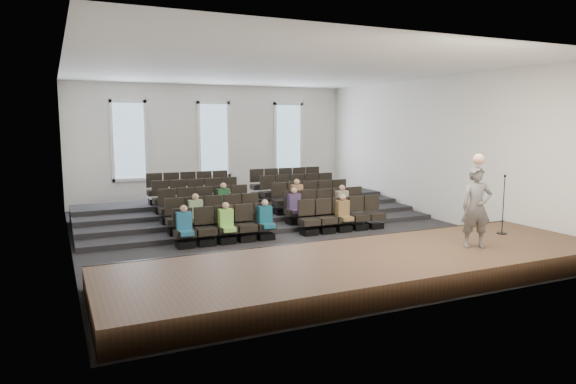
# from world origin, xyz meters

# --- Properties ---
(ground) EXTENTS (14.00, 14.00, 0.00)m
(ground) POSITION_xyz_m (0.00, 0.00, 0.00)
(ground) COLOR black
(ground) RESTS_ON ground
(ceiling) EXTENTS (12.00, 14.00, 0.02)m
(ceiling) POSITION_xyz_m (0.00, 0.00, 5.01)
(ceiling) COLOR white
(ceiling) RESTS_ON ground
(wall_back) EXTENTS (12.00, 0.04, 5.00)m
(wall_back) POSITION_xyz_m (0.00, 7.02, 2.50)
(wall_back) COLOR white
(wall_back) RESTS_ON ground
(wall_front) EXTENTS (12.00, 0.04, 5.00)m
(wall_front) POSITION_xyz_m (0.00, -7.02, 2.50)
(wall_front) COLOR white
(wall_front) RESTS_ON ground
(wall_left) EXTENTS (0.04, 14.00, 5.00)m
(wall_left) POSITION_xyz_m (-6.02, 0.00, 2.50)
(wall_left) COLOR white
(wall_left) RESTS_ON ground
(wall_right) EXTENTS (0.04, 14.00, 5.00)m
(wall_right) POSITION_xyz_m (6.02, 0.00, 2.50)
(wall_right) COLOR white
(wall_right) RESTS_ON ground
(stage) EXTENTS (11.80, 3.60, 0.50)m
(stage) POSITION_xyz_m (0.00, -5.10, 0.25)
(stage) COLOR #4B2E20
(stage) RESTS_ON ground
(stage_lip) EXTENTS (11.80, 0.06, 0.52)m
(stage_lip) POSITION_xyz_m (0.00, -3.33, 0.25)
(stage_lip) COLOR black
(stage_lip) RESTS_ON ground
(risers) EXTENTS (11.80, 4.80, 0.60)m
(risers) POSITION_xyz_m (0.00, 3.17, 0.20)
(risers) COLOR black
(risers) RESTS_ON ground
(seating_rows) EXTENTS (6.80, 4.70, 1.67)m
(seating_rows) POSITION_xyz_m (-0.00, 1.54, 0.68)
(seating_rows) COLOR black
(seating_rows) RESTS_ON ground
(windows) EXTENTS (8.44, 0.10, 3.24)m
(windows) POSITION_xyz_m (0.00, 6.95, 2.70)
(windows) COLOR white
(windows) RESTS_ON wall_back
(audience) EXTENTS (6.05, 2.64, 1.10)m
(audience) POSITION_xyz_m (-0.35, 0.22, 0.80)
(audience) COLOR #8AD756
(audience) RESTS_ON seating_rows
(speaker) EXTENTS (0.83, 0.71, 1.91)m
(speaker) POSITION_xyz_m (2.67, -5.42, 1.46)
(speaker) COLOR #595654
(speaker) RESTS_ON stage
(mic_stand) EXTENTS (0.26, 0.26, 1.58)m
(mic_stand) POSITION_xyz_m (4.43, -4.61, 0.97)
(mic_stand) COLOR black
(mic_stand) RESTS_ON stage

